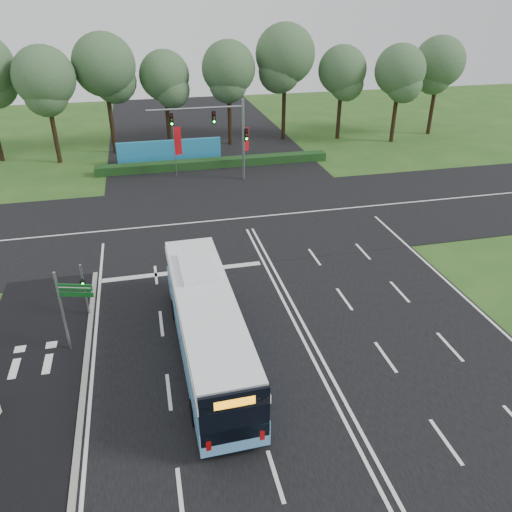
{
  "coord_description": "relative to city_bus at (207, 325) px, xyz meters",
  "views": [
    {
      "loc": [
        -6.61,
        -21.21,
        14.97
      ],
      "look_at": [
        -1.2,
        2.0,
        2.22
      ],
      "focal_mm": 35.0,
      "sensor_mm": 36.0,
      "label": 1
    }
  ],
  "objects": [
    {
      "name": "hedge",
      "position": [
        4.61,
        27.54,
        -1.35
      ],
      "size": [
        22.0,
        1.2,
        0.8
      ],
      "primitive_type": "cube",
      "color": "#163613",
      "rests_on": "ground"
    },
    {
      "name": "road_main",
      "position": [
        4.61,
        3.04,
        -1.73
      ],
      "size": [
        20.0,
        120.0,
        0.04
      ],
      "primitive_type": "cube",
      "color": "black",
      "rests_on": "ground"
    },
    {
      "name": "pedestrian_signal",
      "position": [
        -5.59,
        4.67,
        -0.12
      ],
      "size": [
        0.27,
        0.4,
        2.98
      ],
      "rotation": [
        0.0,
        0.0,
        -0.21
      ],
      "color": "gray",
      "rests_on": "ground"
    },
    {
      "name": "banner_flag_left",
      "position": [
        1.06,
        25.45,
        1.26
      ],
      "size": [
        0.68,
        0.14,
        4.62
      ],
      "rotation": [
        0.0,
        0.0,
        0.14
      ],
      "color": "gray",
      "rests_on": "ground"
    },
    {
      "name": "road_cross",
      "position": [
        4.61,
        15.04,
        -1.73
      ],
      "size": [
        120.0,
        14.0,
        0.05
      ],
      "primitive_type": "cube",
      "color": "black",
      "rests_on": "ground"
    },
    {
      "name": "blue_hoarding",
      "position": [
        0.61,
        30.04,
        -0.65
      ],
      "size": [
        10.0,
        0.3,
        2.2
      ],
      "primitive_type": "cube",
      "color": "#2285B9",
      "rests_on": "ground"
    },
    {
      "name": "banner_flag_mid",
      "position": [
        7.33,
        26.12,
        0.91
      ],
      "size": [
        0.58,
        0.21,
        4.05
      ],
      "rotation": [
        0.0,
        0.0,
        0.28
      ],
      "color": "gray",
      "rests_on": "ground"
    },
    {
      "name": "eucalyptus_row",
      "position": [
        6.28,
        34.48,
        6.39
      ],
      "size": [
        52.47,
        9.56,
        12.14
      ],
      "color": "black",
      "rests_on": "ground"
    },
    {
      "name": "kerb_strip",
      "position": [
        -5.49,
        0.04,
        -1.69
      ],
      "size": [
        0.25,
        18.0,
        0.12
      ],
      "primitive_type": "cube",
      "color": "gray",
      "rests_on": "ground"
    },
    {
      "name": "ground",
      "position": [
        4.61,
        3.04,
        -1.75
      ],
      "size": [
        120.0,
        120.0,
        0.0
      ],
      "primitive_type": "plane",
      "color": "#26531B",
      "rests_on": "ground"
    },
    {
      "name": "traffic_light_gantry",
      "position": [
        4.82,
        23.54,
        2.91
      ],
      "size": [
        8.41,
        0.28,
        7.0
      ],
      "color": "gray",
      "rests_on": "ground"
    },
    {
      "name": "bike_path",
      "position": [
        -7.89,
        0.04,
        -1.72
      ],
      "size": [
        5.0,
        18.0,
        0.06
      ],
      "primitive_type": "cube",
      "color": "black",
      "rests_on": "ground"
    },
    {
      "name": "street_sign",
      "position": [
        -5.95,
        1.89,
        0.87
      ],
      "size": [
        1.58,
        0.53,
        4.18
      ],
      "rotation": [
        0.0,
        0.0,
        -0.28
      ],
      "color": "gray",
      "rests_on": "ground"
    },
    {
      "name": "city_bus",
      "position": [
        0.0,
        0.0,
        0.0
      ],
      "size": [
        2.79,
        12.16,
        3.48
      ],
      "rotation": [
        0.0,
        0.0,
        0.02
      ],
      "color": "#5C9DD5",
      "rests_on": "ground"
    }
  ]
}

